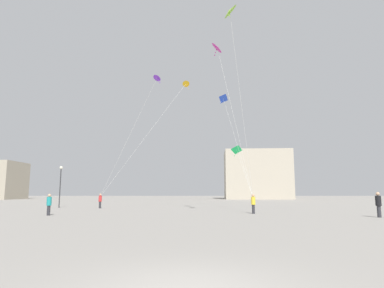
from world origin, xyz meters
name	(u,v)px	position (x,y,z in m)	size (l,w,h in m)	color
ground_plane	(189,288)	(0.00, 0.00, 0.00)	(300.00, 300.00, 0.00)	gray
person_in_black	(380,203)	(13.61, 17.79, 1.00)	(0.40, 0.40, 1.82)	#2D2D33
person_in_red	(101,200)	(-10.25, 31.10, 0.90)	(0.36, 0.36, 1.64)	#2D2D33
person_in_teal	(50,204)	(-11.17, 19.80, 0.92)	(0.37, 0.37, 1.68)	#2D2D33
person_in_yellow	(254,203)	(5.28, 21.95, 0.91)	(0.36, 0.36, 1.65)	#2D2D33
kite_magenta_diamond	(218,48)	(2.45, 22.80, 15.13)	(3.47, 1.59, 14.44)	#D12899
kite_violet_diamond	(157,81)	(-3.81, 27.62, 13.67)	(7.16, 4.14, 12.95)	purple
kite_cobalt_delta	(224,100)	(4.08, 34.20, 13.32)	(1.92, 13.31, 12.76)	blue
kite_lime_diamond	(231,12)	(3.04, 17.64, 15.79)	(2.88, 5.10, 15.15)	#8CD12D
kite_emerald_delta	(237,151)	(5.04, 30.06, 6.37)	(1.29, 8.78, 5.56)	green
kite_amber_diamond	(185,86)	(-0.93, 33.58, 14.97)	(10.02, 2.91, 14.40)	yellow
building_centre_hall	(257,175)	(17.00, 80.60, 6.21)	(17.33, 13.88, 12.42)	#B2A893
lamppost_east	(61,180)	(-15.41, 32.56, 3.26)	(0.36, 0.36, 4.84)	#2D2D30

